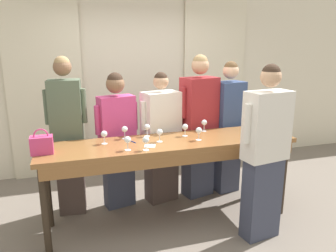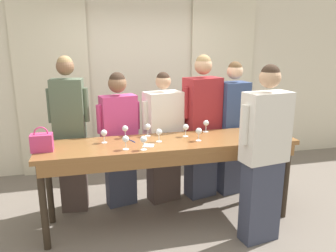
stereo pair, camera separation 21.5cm
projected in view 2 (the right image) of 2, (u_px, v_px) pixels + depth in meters
ground_plane at (169, 219)px, 3.82m from camera, size 18.00×18.00×0.00m
wall_back at (142, 81)px, 5.20m from camera, size 12.00×0.06×2.80m
curtain_panel_left at (53, 88)px, 4.85m from camera, size 1.06×0.03×2.69m
curtain_panel_right at (222, 83)px, 5.46m from camera, size 1.06×0.03×2.69m
tasting_bar at (170, 150)px, 3.58m from camera, size 2.79×0.66×0.96m
wine_bottle at (273, 125)px, 3.79m from camera, size 0.08×0.08×0.33m
handbag at (42, 142)px, 3.22m from camera, size 0.21×0.14×0.25m
wine_glass_front_left at (199, 132)px, 3.56m from camera, size 0.07×0.07×0.14m
wine_glass_front_mid at (159, 132)px, 3.52m from camera, size 0.07×0.07×0.14m
wine_glass_front_right at (186, 128)px, 3.72m from camera, size 0.07×0.07×0.14m
wine_glass_center_left at (125, 129)px, 3.66m from camera, size 0.07×0.07×0.14m
wine_glass_center_mid at (206, 123)px, 3.90m from camera, size 0.07×0.07×0.14m
wine_glass_center_right at (104, 133)px, 3.49m from camera, size 0.07×0.07×0.14m
wine_glass_back_left at (126, 140)px, 3.27m from camera, size 0.07×0.07×0.14m
wine_glass_back_mid at (144, 140)px, 3.26m from camera, size 0.07×0.07×0.14m
wine_glass_back_right at (148, 127)px, 3.73m from camera, size 0.07×0.07×0.14m
napkin at (149, 145)px, 3.41m from camera, size 0.14×0.14×0.00m
pen at (132, 141)px, 3.56m from camera, size 0.06×0.12×0.01m
guest_olive_jacket at (70, 133)px, 3.82m from camera, size 0.47×0.27×1.86m
guest_pink_top at (119, 138)px, 3.97m from camera, size 0.54×0.29×1.67m
guest_cream_sweater at (163, 138)px, 4.11m from camera, size 0.56×0.37×1.66m
guest_striped_shirt at (202, 127)px, 4.20m from camera, size 0.55×0.37×1.86m
guest_navy_coat at (232, 128)px, 4.30m from camera, size 0.48×0.31×1.77m
host_pouring at (264, 156)px, 3.21m from camera, size 0.57×0.29×1.81m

